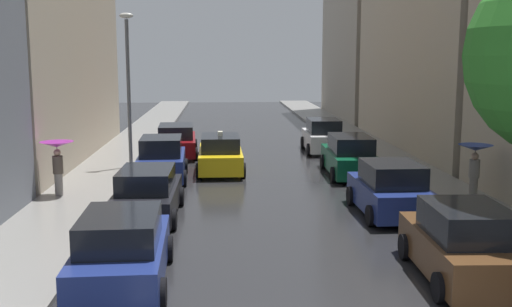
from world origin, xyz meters
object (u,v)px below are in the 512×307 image
at_px(parked_car_left_second, 147,194).
at_px(lamp_post_left, 128,79).
at_px(taxi_midroad, 220,154).
at_px(parked_car_left_third, 162,160).
at_px(pedestrian_foreground, 475,158).
at_px(parked_car_left_nearest, 122,251).
at_px(parked_car_right_fourth, 323,137).
at_px(parked_car_right_nearest, 463,245).
at_px(parked_car_left_fourth, 176,141).
at_px(parked_car_right_third, 350,157).
at_px(parked_car_right_second, 390,190).
at_px(pedestrian_by_kerb, 57,154).

relative_size(parked_car_left_second, lamp_post_left, 0.67).
bearing_deg(lamp_post_left, taxi_midroad, -7.86).
relative_size(parked_car_left_third, pedestrian_foreground, 2.18).
bearing_deg(taxi_midroad, pedestrian_foreground, -127.38).
height_order(parked_car_left_nearest, parked_car_right_fourth, parked_car_right_fourth).
height_order(parked_car_right_nearest, parked_car_right_fourth, parked_car_right_fourth).
bearing_deg(parked_car_left_fourth, parked_car_right_nearest, -159.37).
bearing_deg(parked_car_right_third, taxi_midroad, 79.71).
xyz_separation_m(parked_car_right_nearest, parked_car_right_third, (0.01, 12.31, -0.01)).
bearing_deg(pedestrian_foreground, parked_car_left_third, -51.00).
relative_size(parked_car_left_nearest, parked_car_right_fourth, 1.08).
distance_m(parked_car_right_second, lamp_post_left, 12.95).
bearing_deg(taxi_midroad, pedestrian_by_kerb, 130.41).
bearing_deg(parked_car_left_third, parked_car_right_fourth, -50.44).
height_order(parked_car_right_nearest, taxi_midroad, taxi_midroad).
distance_m(parked_car_right_third, parked_car_right_fourth, 6.46).
xyz_separation_m(parked_car_left_nearest, lamp_post_left, (-1.80, 13.92, 3.26)).
height_order(parked_car_right_second, pedestrian_by_kerb, pedestrian_by_kerb).
bearing_deg(parked_car_left_nearest, pedestrian_by_kerb, 21.04).
xyz_separation_m(parked_car_right_second, parked_car_right_third, (0.09, 6.57, 0.00)).
height_order(parked_car_right_nearest, parked_car_right_third, parked_car_right_nearest).
bearing_deg(parked_car_right_second, parked_car_left_second, 88.60).
bearing_deg(parked_car_right_second, parked_car_right_nearest, 179.98).
xyz_separation_m(parked_car_right_fourth, pedestrian_foreground, (3.22, -11.79, 0.79)).
relative_size(parked_car_left_nearest, parked_car_left_second, 0.99).
xyz_separation_m(parked_car_left_third, pedestrian_by_kerb, (-3.33, -3.28, 0.79)).
xyz_separation_m(pedestrian_foreground, lamp_post_left, (-12.66, 7.04, 2.43)).
bearing_deg(parked_car_right_fourth, pedestrian_foreground, -163.71).
bearing_deg(parked_car_right_third, parked_car_left_nearest, 149.39).
height_order(parked_car_right_fourth, taxi_midroad, taxi_midroad).
distance_m(taxi_midroad, lamp_post_left, 5.19).
bearing_deg(parked_car_left_fourth, parked_car_left_second, 177.06).
xyz_separation_m(parked_car_left_nearest, parked_car_right_second, (7.61, 5.64, 0.02)).
bearing_deg(parked_car_left_second, lamp_post_left, 12.34).
relative_size(parked_car_right_second, taxi_midroad, 0.88).
bearing_deg(pedestrian_foreground, parked_car_right_third, -86.86).
bearing_deg(pedestrian_by_kerb, parked_car_right_third, 97.93).
relative_size(parked_car_left_third, lamp_post_left, 0.62).
distance_m(parked_car_right_nearest, pedestrian_by_kerb, 14.10).
bearing_deg(parked_car_left_second, parked_car_right_fourth, -30.20).
xyz_separation_m(parked_car_right_fourth, lamp_post_left, (-9.43, -4.75, 3.22)).
bearing_deg(lamp_post_left, parked_car_right_fourth, 26.72).
relative_size(parked_car_right_second, parked_car_right_fourth, 0.98).
bearing_deg(parked_car_left_third, parked_car_left_nearest, 178.93).
distance_m(parked_car_left_nearest, parked_car_left_second, 5.72).
bearing_deg(parked_car_left_second, parked_car_right_third, -49.58).
xyz_separation_m(parked_car_right_second, pedestrian_by_kerb, (-11.15, 2.76, 0.83)).
distance_m(parked_car_left_nearest, lamp_post_left, 14.41).
bearing_deg(lamp_post_left, parked_car_right_nearest, -55.93).
bearing_deg(parked_car_right_nearest, parked_car_left_nearest, 91.27).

